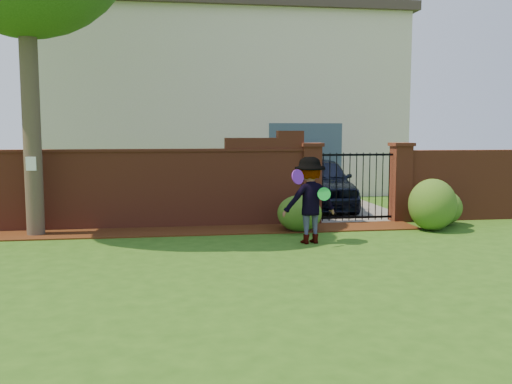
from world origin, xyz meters
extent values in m
cube|color=#275014|center=(0.00, 0.00, -0.01)|extent=(80.00, 80.00, 0.01)
cube|color=#38190A|center=(-0.95, 3.34, 0.01)|extent=(11.10, 1.08, 0.03)
cube|color=brown|center=(-2.15, 4.00, 0.85)|extent=(8.70, 0.25, 1.70)
cube|color=brown|center=(1.30, 4.00, 1.85)|extent=(1.80, 0.25, 0.30)
cube|color=brown|center=(1.90, 4.00, 2.08)|extent=(0.60, 0.25, 0.16)
cube|color=brown|center=(-2.15, 4.00, 1.73)|extent=(8.70, 0.31, 0.06)
cube|color=brown|center=(6.60, 4.00, 0.85)|extent=(4.00, 0.25, 1.70)
cube|color=brown|center=(2.40, 4.00, 0.90)|extent=(0.42, 0.42, 1.80)
cube|color=brown|center=(2.40, 4.00, 1.84)|extent=(0.50, 0.50, 0.08)
cube|color=brown|center=(4.60, 4.00, 0.90)|extent=(0.42, 0.42, 1.80)
cube|color=brown|center=(4.60, 4.00, 1.84)|extent=(0.50, 0.50, 0.08)
cylinder|color=black|center=(2.69, 4.00, 0.85)|extent=(0.02, 0.02, 1.60)
cylinder|color=black|center=(2.85, 4.00, 0.85)|extent=(0.02, 0.02, 1.60)
cylinder|color=black|center=(3.01, 4.00, 0.85)|extent=(0.02, 0.02, 1.60)
cylinder|color=black|center=(3.18, 4.00, 0.85)|extent=(0.02, 0.02, 1.60)
cylinder|color=black|center=(3.34, 4.00, 0.85)|extent=(0.02, 0.02, 1.60)
cylinder|color=black|center=(3.50, 4.00, 0.85)|extent=(0.02, 0.02, 1.60)
cylinder|color=black|center=(3.66, 4.00, 0.85)|extent=(0.02, 0.02, 1.60)
cylinder|color=black|center=(3.82, 4.00, 0.85)|extent=(0.02, 0.02, 1.60)
cylinder|color=black|center=(3.99, 4.00, 0.85)|extent=(0.02, 0.02, 1.60)
cylinder|color=black|center=(4.15, 4.00, 0.85)|extent=(0.02, 0.02, 1.60)
cylinder|color=black|center=(4.31, 4.00, 0.85)|extent=(0.02, 0.02, 1.60)
cube|color=black|center=(3.50, 4.00, 0.12)|extent=(1.78, 0.03, 0.05)
cube|color=black|center=(3.50, 4.00, 1.60)|extent=(1.78, 0.03, 0.05)
cube|color=slate|center=(3.50, 8.00, 0.01)|extent=(3.20, 8.00, 0.01)
cube|color=beige|center=(1.00, 12.00, 3.00)|extent=(12.00, 6.00, 6.00)
cube|color=#384C5B|center=(3.50, 9.05, 1.20)|extent=(2.40, 0.12, 2.40)
cube|color=#3F332D|center=(1.00, 12.00, 6.15)|extent=(12.40, 6.40, 0.30)
imported|color=black|center=(3.24, 6.32, 0.72)|extent=(2.09, 4.38, 1.45)
cylinder|color=#403427|center=(-3.60, 3.40, 3.50)|extent=(0.36, 0.36, 7.00)
cube|color=white|center=(-3.60, 3.21, 1.50)|extent=(0.20, 0.01, 0.28)
ellipsoid|color=#265519|center=(1.91, 3.02, 0.39)|extent=(0.96, 0.96, 0.79)
ellipsoid|color=#265519|center=(4.79, 2.71, 0.56)|extent=(1.03, 1.03, 1.13)
ellipsoid|color=#265519|center=(5.30, 3.31, 0.42)|extent=(0.93, 0.93, 0.83)
imported|color=gray|center=(1.81, 1.74, 0.83)|extent=(1.16, 0.79, 1.67)
cylinder|color=#6A1CAF|center=(1.48, 1.36, 1.32)|extent=(0.28, 0.22, 0.28)
cylinder|color=green|center=(2.02, 1.49, 0.98)|extent=(0.25, 0.12, 0.25)
camera|label=1|loc=(-0.85, -8.68, 2.16)|focal=39.57mm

